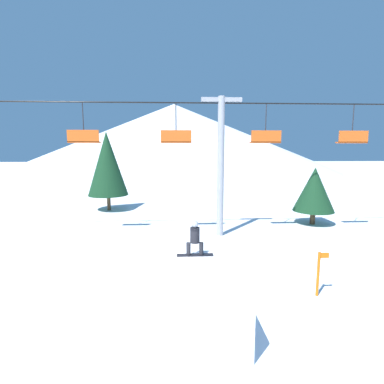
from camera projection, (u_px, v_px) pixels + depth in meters
The scene contains 8 objects.
ground_plane at pixel (164, 310), 10.09m from camera, with size 220.00×220.00×0.00m, color white.
mountain_ridge at pixel (174, 137), 76.50m from camera, with size 79.08×79.08×16.33m.
snow_ramp at pixel (201, 297), 9.37m from camera, with size 2.37×4.10×1.57m.
snowboarder at pixel (195, 238), 10.69m from camera, with size 1.32×0.34×1.29m.
chairlift at pixel (221, 151), 17.92m from camera, with size 25.22×0.44×8.42m.
pine_tree_near at pixel (314, 190), 21.12m from camera, with size 2.84×2.84×4.06m.
pine_tree_far at pixel (107, 164), 25.68m from camera, with size 3.41×3.41×6.81m.
trail_marker at pixel (319, 273), 10.94m from camera, with size 0.41×0.10×1.67m.
Camera 1 is at (0.45, -9.43, 5.42)m, focal length 28.00 mm.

